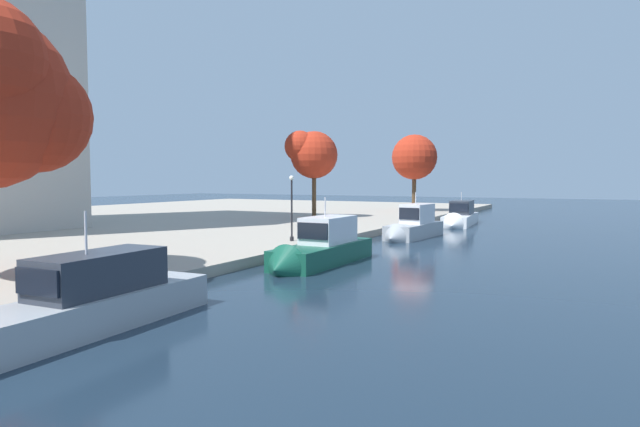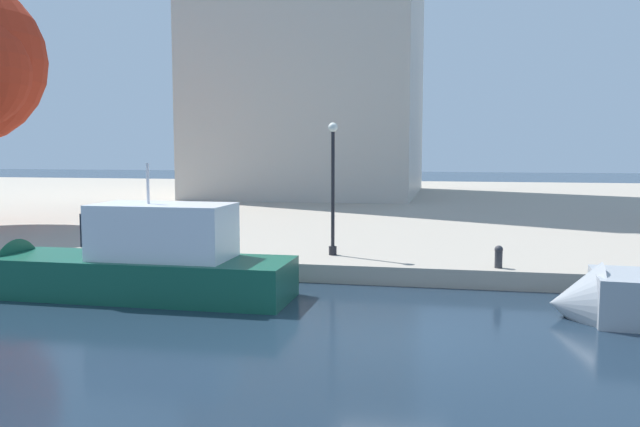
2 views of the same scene
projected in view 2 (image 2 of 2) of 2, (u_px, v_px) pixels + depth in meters
name	position (u px, v px, depth m)	size (l,w,h in m)	color
ground_plane	(390.00, 341.00, 14.09)	(220.00, 220.00, 0.00)	#192838
dock_promenade	(434.00, 204.00, 46.49)	(120.00, 55.00, 0.58)	#A39989
motor_yacht_1	(128.00, 270.00, 18.37)	(9.44, 2.49, 4.59)	#14513D
mooring_bollard_0	(499.00, 256.00, 19.61)	(0.25, 0.25, 0.69)	#2D2D33
lamp_post	(333.00, 185.00, 21.84)	(0.32, 0.32, 4.48)	black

